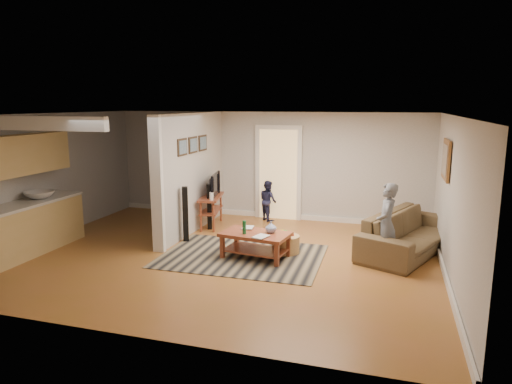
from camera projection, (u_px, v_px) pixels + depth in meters
ground at (222, 256)px, 8.18m from camera, size 7.50×7.50×0.00m
room_shell at (177, 170)px, 8.61m from camera, size 7.54×6.02×2.52m
area_rug at (242, 256)px, 8.15m from camera, size 2.85×2.10×0.01m
sofa at (408, 252)px, 8.39m from camera, size 1.90×2.69×0.73m
coffee_table at (257, 238)px, 8.02m from camera, size 1.26×0.84×0.69m
tv_console at (212, 199)px, 10.04m from camera, size 0.62×1.15×0.94m
speaker_left at (185, 214)px, 8.94m from camera, size 0.15×0.15×1.11m
speaker_right at (209, 207)px, 9.83m from camera, size 0.13×0.13×1.00m
toy_basket at (286, 243)px, 8.31m from camera, size 0.50×0.50×0.45m
child at (384, 264)px, 7.78m from camera, size 0.34×0.51×1.40m
toddler at (268, 220)px, 10.69m from camera, size 0.57×0.57×0.94m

